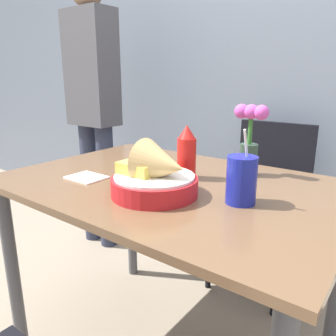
% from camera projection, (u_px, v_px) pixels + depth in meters
% --- Properties ---
extents(wall_window, '(7.00, 0.06, 2.60)m').
position_uv_depth(wall_window, '(282.00, 39.00, 1.79)').
color(wall_window, slate).
rests_on(wall_window, ground_plane).
extents(dining_table, '(1.16, 0.80, 0.75)m').
position_uv_depth(dining_table, '(170.00, 208.00, 1.17)').
color(dining_table, brown).
rests_on(dining_table, ground_plane).
extents(chair_far_window, '(0.40, 0.40, 0.87)m').
position_uv_depth(chair_far_window, '(266.00, 190.00, 1.75)').
color(chair_far_window, black).
rests_on(chair_far_window, ground_plane).
extents(food_basket, '(0.27, 0.27, 0.17)m').
position_uv_depth(food_basket, '(157.00, 176.00, 0.99)').
color(food_basket, red).
rests_on(food_basket, dining_table).
extents(ketchup_bottle, '(0.07, 0.07, 0.19)m').
position_uv_depth(ketchup_bottle, '(187.00, 153.00, 1.15)').
color(ketchup_bottle, red).
rests_on(ketchup_bottle, dining_table).
extents(drink_cup, '(0.09, 0.09, 0.22)m').
position_uv_depth(drink_cup, '(241.00, 181.00, 0.93)').
color(drink_cup, '#192399').
rests_on(drink_cup, dining_table).
extents(flower_vase, '(0.13, 0.06, 0.26)m').
position_uv_depth(flower_vase, '(250.00, 137.00, 1.18)').
color(flower_vase, '#2D4738').
rests_on(flower_vase, dining_table).
extents(napkin, '(0.13, 0.11, 0.01)m').
position_uv_depth(napkin, '(87.00, 178.00, 1.17)').
color(napkin, white).
rests_on(napkin, dining_table).
extents(person_standing, '(0.32, 0.19, 1.67)m').
position_uv_depth(person_standing, '(93.00, 100.00, 2.03)').
color(person_standing, '#2D3347').
rests_on(person_standing, ground_plane).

